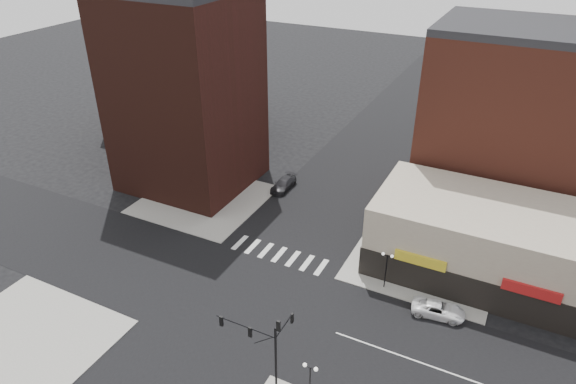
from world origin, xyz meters
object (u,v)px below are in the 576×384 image
at_px(street_lamp_se_a, 310,375).
at_px(dark_sedan_north, 284,184).
at_px(street_lamp_ne, 387,262).
at_px(white_suv, 438,309).
at_px(traffic_signal, 267,340).

height_order(street_lamp_se_a, dark_sedan_north, street_lamp_se_a).
height_order(street_lamp_ne, dark_sedan_north, street_lamp_ne).
bearing_deg(white_suv, street_lamp_se_a, 147.28).
distance_m(street_lamp_ne, white_suv, 6.48).
height_order(street_lamp_ne, white_suv, street_lamp_ne).
xyz_separation_m(traffic_signal, dark_sedan_north, (-13.74, 29.60, -4.23)).
height_order(traffic_signal, white_suv, traffic_signal).
distance_m(street_lamp_se_a, street_lamp_ne, 16.03).
distance_m(traffic_signal, street_lamp_ne, 16.62).
bearing_deg(dark_sedan_north, street_lamp_se_a, -59.48).
xyz_separation_m(white_suv, dark_sedan_north, (-24.24, 15.27, 0.04)).
bearing_deg(street_lamp_se_a, white_suv, 65.08).
relative_size(traffic_signal, street_lamp_se_a, 1.87).
bearing_deg(white_suv, street_lamp_ne, 67.56).
bearing_deg(street_lamp_ne, traffic_signal, -106.75).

